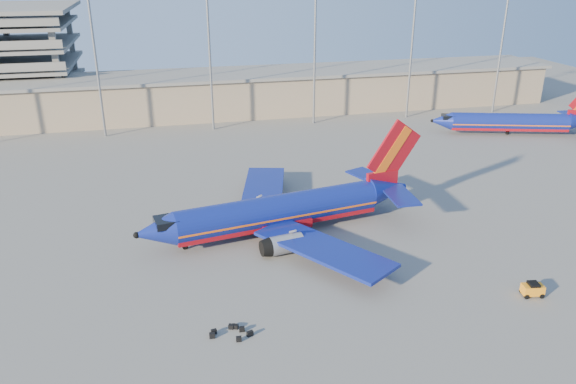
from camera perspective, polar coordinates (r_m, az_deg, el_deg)
name	(u,v)px	position (r m, az deg, el deg)	size (l,w,h in m)	color
ground	(296,230)	(67.99, 0.87, -3.83)	(220.00, 220.00, 0.00)	slate
terminal_building	(276,90)	(122.47, -1.19, 10.29)	(122.00, 16.00, 8.50)	gray
light_mast_row	(263,34)	(107.71, -2.55, 15.74)	(101.60, 1.60, 28.65)	gray
aircraft_main	(285,211)	(66.64, -0.34, -1.92)	(35.86, 34.21, 12.21)	navy
aircraft_second	(513,122)	(112.93, 21.92, 6.63)	(30.21, 15.14, 10.50)	navy
baggage_tug	(533,289)	(59.84, 23.60, -9.02)	(2.18, 1.52, 1.44)	orange
luggage_pile	(232,332)	(50.53, -5.73, -13.93)	(3.79, 2.36, 0.48)	black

